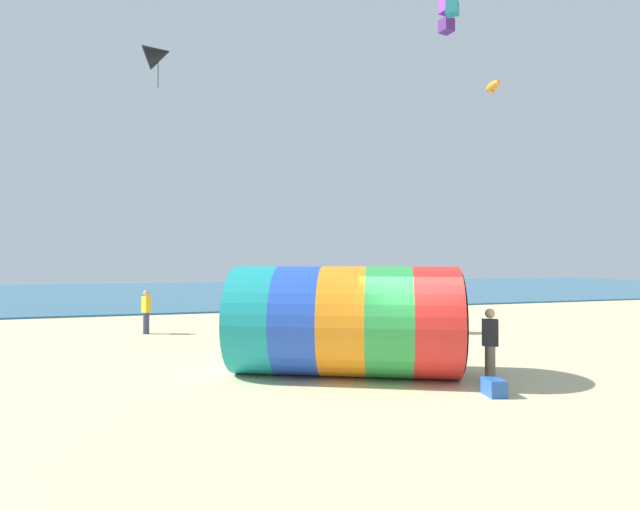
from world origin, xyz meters
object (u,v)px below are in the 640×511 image
Objects in this scene: kite_handler at (490,344)px; kite_purple_box at (446,16)px; kite_black_delta at (158,54)px; kite_orange_parafoil at (493,86)px; cooler_box at (494,387)px; giant_inflatable_tube at (345,321)px; bystander_near_water at (146,311)px.

kite_purple_box is at bearing 62.21° from kite_handler.
kite_black_delta is at bearing 123.56° from kite_handler.
cooler_box is at bearing -126.91° from kite_orange_parafoil.
cooler_box is (2.35, -2.74, -1.19)m from giant_inflatable_tube.
kite_purple_box is at bearing 178.08° from kite_orange_parafoil.
kite_handler is 0.86× the size of kite_black_delta.
kite_purple_box reaches higher than cooler_box.
kite_handler is at bearing 56.73° from cooler_box.
giant_inflatable_tube is 3.80m from cooler_box.
kite_orange_parafoil is 19.93m from cooler_box.
bystander_near_water is 13.87m from cooler_box.
kite_orange_parafoil is at bearing 40.13° from giant_inflatable_tube.
kite_handler is 1.01× the size of bystander_near_water.
kite_purple_box reaches higher than giant_inflatable_tube.
kite_orange_parafoil is at bearing 53.09° from cooler_box.
kite_black_delta is 14.39m from kite_purple_box.
cooler_box is at bearing -58.15° from bystander_near_water.
kite_black_delta reaches higher than kite_handler.
kite_orange_parafoil reaches higher than kite_black_delta.
cooler_box is (7.31, -11.76, -0.70)m from bystander_near_water.
kite_black_delta is 18.22m from cooler_box.
kite_black_delta is (-16.56, -0.28, -0.54)m from kite_orange_parafoil.
giant_inflatable_tube reaches higher than cooler_box.
giant_inflatable_tube is 11.94× the size of cooler_box.
kite_orange_parafoil is at bearing -1.92° from kite_purple_box.
giant_inflatable_tube is 3.51m from kite_handler.
giant_inflatable_tube is at bearing 130.57° from cooler_box.
kite_black_delta is (-7.62, 11.48, 10.53)m from kite_handler.
kite_handler is 13.35m from bystander_near_water.
bystander_near_water is at bearing -175.26° from kite_purple_box.
kite_orange_parafoil is at bearing 52.77° from kite_handler.
bystander_near_water is at bearing -176.32° from kite_orange_parafoil.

